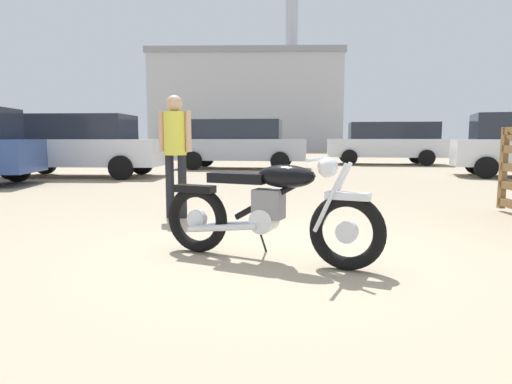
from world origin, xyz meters
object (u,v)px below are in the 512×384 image
object	(u,v)px
dark_sedan_left	(75,143)
white_estate_far	(237,142)
vintage_motorcycle	(268,211)
blue_hatchback_right	(387,142)
bystander	(175,143)

from	to	relation	value
dark_sedan_left	white_estate_far	xyz separation A→B (m)	(4.06, 3.84, 0.00)
vintage_motorcycle	blue_hatchback_right	bearing A→B (deg)	94.44
white_estate_far	vintage_motorcycle	bearing A→B (deg)	-79.11
dark_sedan_left	blue_hatchback_right	bearing A→B (deg)	32.91
dark_sedan_left	white_estate_far	bearing A→B (deg)	40.79
bystander	dark_sedan_left	xyz separation A→B (m)	(-4.67, 6.16, -0.08)
vintage_motorcycle	dark_sedan_left	world-z (taller)	dark_sedan_left
blue_hatchback_right	dark_sedan_left	bearing A→B (deg)	37.35
bystander	dark_sedan_left	world-z (taller)	dark_sedan_left
bystander	vintage_motorcycle	bearing A→B (deg)	-139.88
dark_sedan_left	blue_hatchback_right	xyz separation A→B (m)	(9.93, 7.09, 0.00)
vintage_motorcycle	dark_sedan_left	size ratio (longest dim) A/B	0.42
bystander	dark_sedan_left	distance (m)	7.73
dark_sedan_left	vintage_motorcycle	bearing A→B (deg)	-56.06
dark_sedan_left	white_estate_far	distance (m)	5.59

